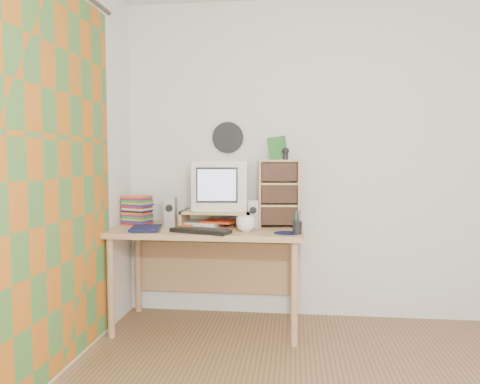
% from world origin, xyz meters
% --- Properties ---
extents(back_wall, '(3.50, 0.00, 3.50)m').
position_xyz_m(back_wall, '(0.00, 1.75, 1.25)').
color(back_wall, white).
rests_on(back_wall, floor).
extents(curtain, '(0.00, 2.20, 2.20)m').
position_xyz_m(curtain, '(-1.71, 0.48, 1.15)').
color(curtain, '#C6691C').
rests_on(curtain, left_wall).
extents(wall_disc, '(0.25, 0.02, 0.25)m').
position_xyz_m(wall_disc, '(-0.93, 1.73, 1.43)').
color(wall_disc, black).
rests_on(wall_disc, back_wall).
extents(desk, '(1.40, 0.70, 0.75)m').
position_xyz_m(desk, '(-1.03, 1.44, 0.62)').
color(desk, tan).
rests_on(desk, floor).
extents(monitor_riser, '(0.52, 0.30, 0.12)m').
position_xyz_m(monitor_riser, '(-0.98, 1.48, 0.84)').
color(monitor_riser, tan).
rests_on(monitor_riser, desk).
extents(crt_monitor, '(0.44, 0.44, 0.37)m').
position_xyz_m(crt_monitor, '(-0.96, 1.53, 1.06)').
color(crt_monitor, silver).
rests_on(crt_monitor, monitor_riser).
extents(speaker_left, '(0.08, 0.08, 0.22)m').
position_xyz_m(speaker_left, '(-1.32, 1.42, 0.86)').
color(speaker_left, '#BCBDC1').
rests_on(speaker_left, desk).
extents(speaker_right, '(0.08, 0.08, 0.21)m').
position_xyz_m(speaker_right, '(-0.70, 1.44, 0.85)').
color(speaker_right, '#BCBDC1').
rests_on(speaker_right, desk).
extents(keyboard, '(0.44, 0.27, 0.03)m').
position_xyz_m(keyboard, '(-1.04, 1.14, 0.76)').
color(keyboard, black).
rests_on(keyboard, desk).
extents(dvd_stack, '(0.24, 0.20, 0.29)m').
position_xyz_m(dvd_stack, '(-1.62, 1.52, 0.89)').
color(dvd_stack, brown).
rests_on(dvd_stack, desk).
extents(cd_rack, '(0.32, 0.19, 0.50)m').
position_xyz_m(cd_rack, '(-0.51, 1.51, 1.00)').
color(cd_rack, tan).
rests_on(cd_rack, desk).
extents(mug, '(0.15, 0.15, 0.11)m').
position_xyz_m(mug, '(-0.73, 1.24, 0.80)').
color(mug, white).
rests_on(mug, desk).
extents(diary, '(0.29, 0.24, 0.05)m').
position_xyz_m(diary, '(-1.56, 1.20, 0.78)').
color(diary, '#11133E').
rests_on(diary, desk).
extents(mousepad, '(0.20, 0.20, 0.00)m').
position_xyz_m(mousepad, '(-0.44, 1.19, 0.75)').
color(mousepad, black).
rests_on(mousepad, desk).
extents(pen_cup, '(0.08, 0.08, 0.12)m').
position_xyz_m(pen_cup, '(-0.38, 1.16, 0.81)').
color(pen_cup, black).
rests_on(pen_cup, desk).
extents(papers, '(0.33, 0.28, 0.04)m').
position_xyz_m(papers, '(-1.04, 1.50, 0.77)').
color(papers, white).
rests_on(papers, desk).
extents(red_box, '(0.09, 0.06, 0.04)m').
position_xyz_m(red_box, '(-1.15, 1.23, 0.77)').
color(red_box, '#C24714').
rests_on(red_box, desk).
extents(game_box, '(0.14, 0.05, 0.17)m').
position_xyz_m(game_box, '(-0.52, 1.49, 1.34)').
color(game_box, '#1C621D').
rests_on(game_box, cd_rack).
extents(webcam, '(0.06, 0.06, 0.09)m').
position_xyz_m(webcam, '(-0.46, 1.47, 1.30)').
color(webcam, black).
rests_on(webcam, cd_rack).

